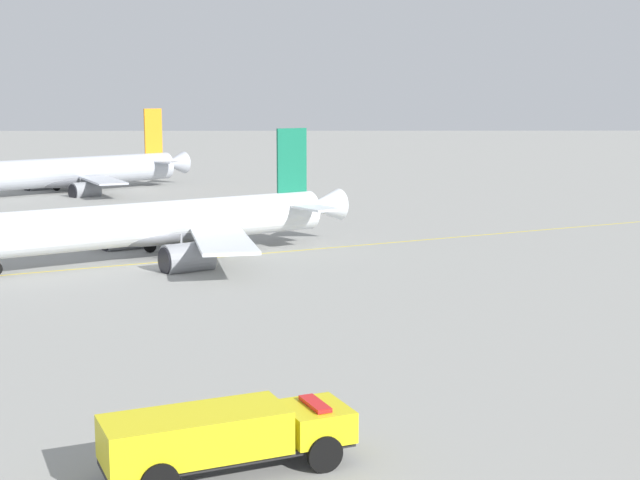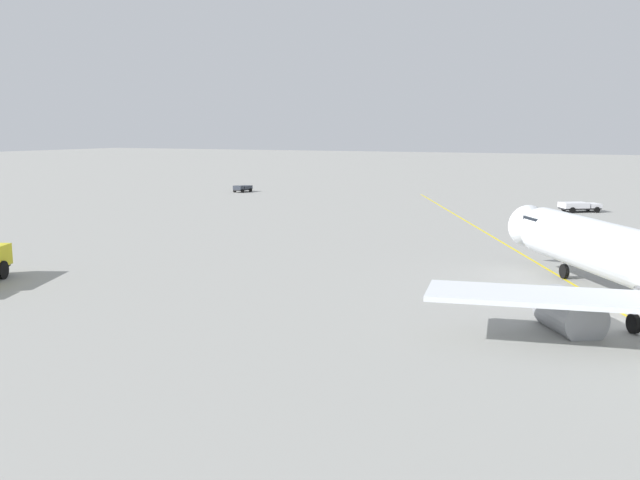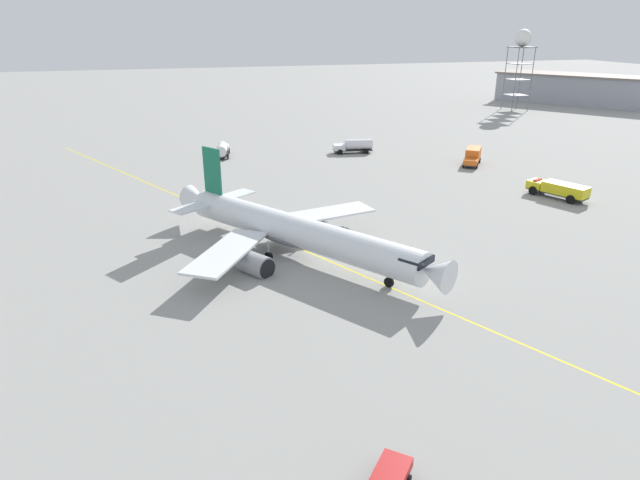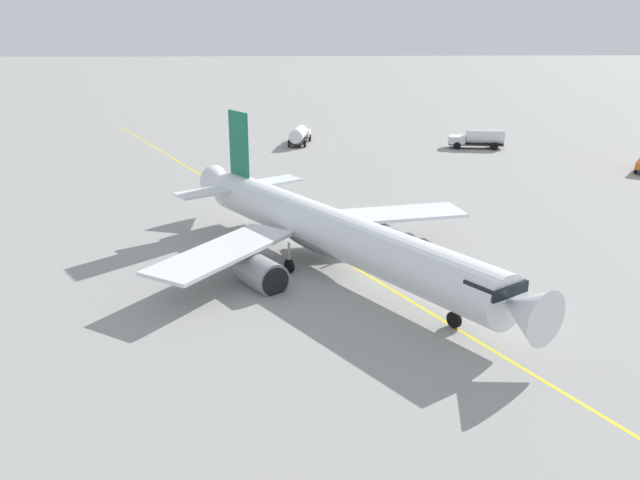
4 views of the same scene
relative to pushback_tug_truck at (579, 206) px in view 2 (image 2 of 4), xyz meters
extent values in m
plane|color=gray|center=(58.99, 9.09, -0.81)|extent=(600.00, 600.00, 0.00)
cone|color=silver|center=(42.88, 1.00, 2.33)|extent=(4.42, 4.55, 3.47)
cube|color=black|center=(44.71, 2.22, 3.16)|extent=(3.72, 3.92, 0.70)
cube|color=silver|center=(65.00, 5.60, 1.69)|extent=(6.81, 13.83, 0.28)
cylinder|color=gray|center=(62.07, 6.03, 0.15)|extent=(4.76, 4.37, 2.58)
cylinder|color=black|center=(60.37, 4.89, 0.15)|extent=(1.34, 1.91, 2.19)
cylinder|color=#9EA0A5|center=(47.25, 3.91, 0.72)|extent=(0.20, 0.20, 1.96)
cylinder|color=black|center=(47.25, 3.91, -0.26)|extent=(1.08, 0.86, 1.10)
cylinder|color=#9EA0A5|center=(61.12, 9.28, 0.72)|extent=(0.20, 0.20, 1.96)
cylinder|color=black|center=(61.12, 9.28, -0.26)|extent=(1.08, 0.86, 1.10)
cube|color=#232326|center=(-0.06, 0.09, -0.31)|extent=(4.60, 5.54, 0.20)
cube|color=white|center=(-1.03, 1.62, 0.06)|extent=(2.97, 2.67, 0.55)
cube|color=black|center=(-1.40, 2.20, 0.15)|extent=(1.84, 1.21, 0.31)
cube|color=white|center=(0.41, -0.65, 0.14)|extent=(3.98, 4.26, 0.70)
cylinder|color=black|center=(-2.10, 0.94, -0.41)|extent=(0.67, 0.83, 0.80)
cylinder|color=black|center=(0.04, 2.30, -0.41)|extent=(0.67, 0.83, 0.80)
cylinder|color=black|center=(-0.24, -1.99, -0.41)|extent=(0.67, 0.83, 0.80)
cylinder|color=black|center=(1.90, -0.63, -0.41)|extent=(0.67, 0.83, 0.80)
cube|color=#232326|center=(-7.22, -57.81, -0.39)|extent=(3.67, 1.85, 0.20)
cube|color=#2D333D|center=(-5.99, -57.95, 0.06)|extent=(1.24, 1.84, 0.70)
cube|color=black|center=(-5.56, -58.00, 0.16)|extent=(0.24, 1.45, 0.39)
cube|color=#2D333D|center=(-7.84, -57.74, 0.01)|extent=(2.45, 1.97, 0.60)
cylinder|color=black|center=(-5.89, -57.09, -0.49)|extent=(0.67, 0.35, 0.64)
cylinder|color=black|center=(-6.08, -58.81, -0.49)|extent=(0.67, 0.35, 0.64)
cylinder|color=black|center=(-8.25, -56.83, -0.49)|extent=(0.67, 0.35, 0.64)
cylinder|color=black|center=(-8.44, -58.55, -0.49)|extent=(0.67, 0.35, 0.64)
cylinder|color=black|center=(65.66, -34.04, -0.11)|extent=(1.40, 0.81, 1.40)
cube|color=yellow|center=(57.68, 9.01, -0.81)|extent=(148.40, 73.39, 0.01)
camera|label=1|loc=(71.97, -66.43, 13.13)|focal=51.03mm
camera|label=2|loc=(103.40, 10.34, 10.33)|focal=40.61mm
camera|label=3|loc=(-0.35, 25.61, 25.08)|focal=30.79mm
camera|label=4|loc=(8.42, 14.36, 18.49)|focal=37.24mm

